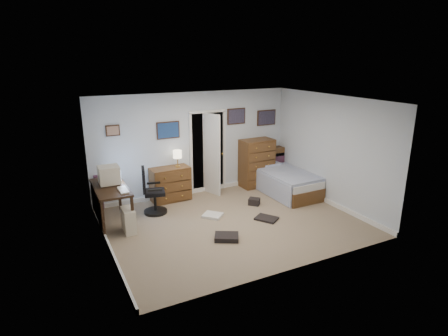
# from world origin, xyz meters

# --- Properties ---
(floor) EXTENTS (5.00, 4.00, 0.02)m
(floor) POSITION_xyz_m (0.00, 0.00, -0.01)
(floor) COLOR gray
(floor) RESTS_ON ground
(computer_desk) EXTENTS (0.65, 1.38, 0.79)m
(computer_desk) POSITION_xyz_m (-2.29, 1.09, 0.61)
(computer_desk) COLOR #311D10
(computer_desk) RESTS_ON floor
(crt_monitor) EXTENTS (0.42, 0.38, 0.38)m
(crt_monitor) POSITION_xyz_m (-2.18, 1.24, 0.99)
(crt_monitor) COLOR beige
(crt_monitor) RESTS_ON computer_desk
(keyboard) EXTENTS (0.16, 0.42, 0.03)m
(keyboard) POSITION_xyz_m (-2.02, 0.74, 0.80)
(keyboard) COLOR beige
(keyboard) RESTS_ON computer_desk
(pc_tower) EXTENTS (0.22, 0.45, 0.48)m
(pc_tower) POSITION_xyz_m (-2.00, 0.54, 0.24)
(pc_tower) COLOR beige
(pc_tower) RESTS_ON floor
(office_chair) EXTENTS (0.61, 0.61, 1.04)m
(office_chair) POSITION_xyz_m (-1.33, 1.21, 0.40)
(office_chair) COLOR black
(office_chair) RESTS_ON floor
(media_stack) EXTENTS (0.16, 0.16, 0.79)m
(media_stack) POSITION_xyz_m (-2.32, 2.00, 0.40)
(media_stack) COLOR maroon
(media_stack) RESTS_ON floor
(low_dresser) EXTENTS (0.93, 0.50, 0.81)m
(low_dresser) POSITION_xyz_m (-0.72, 1.77, 0.40)
(low_dresser) COLOR brown
(low_dresser) RESTS_ON floor
(table_lamp) EXTENTS (0.21, 0.21, 0.39)m
(table_lamp) POSITION_xyz_m (-0.52, 1.77, 1.09)
(table_lamp) COLOR gold
(table_lamp) RESTS_ON low_dresser
(doorway) EXTENTS (0.96, 1.12, 2.05)m
(doorway) POSITION_xyz_m (0.35, 2.27, 1.00)
(doorway) COLOR black
(doorway) RESTS_ON floor
(tall_dresser) EXTENTS (0.86, 0.52, 1.25)m
(tall_dresser) POSITION_xyz_m (1.64, 1.75, 0.62)
(tall_dresser) COLOR brown
(tall_dresser) RESTS_ON floor
(headboard_bookcase) EXTENTS (1.07, 0.34, 0.95)m
(headboard_bookcase) POSITION_xyz_m (2.16, 1.86, 0.51)
(headboard_bookcase) COLOR brown
(headboard_bookcase) RESTS_ON floor
(bed) EXTENTS (1.03, 1.88, 0.61)m
(bed) POSITION_xyz_m (1.99, 0.95, 0.29)
(bed) COLOR brown
(bed) RESTS_ON floor
(wall_posters) EXTENTS (4.38, 0.04, 0.60)m
(wall_posters) POSITION_xyz_m (0.57, 1.98, 1.75)
(wall_posters) COLOR #331E11
(wall_posters) RESTS_ON floor
(floor_clutter) EXTENTS (1.78, 1.64, 0.16)m
(floor_clutter) POSITION_xyz_m (0.11, -0.04, 0.04)
(floor_clutter) COLOR silver
(floor_clutter) RESTS_ON floor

